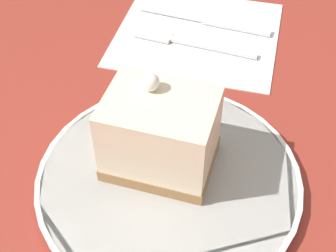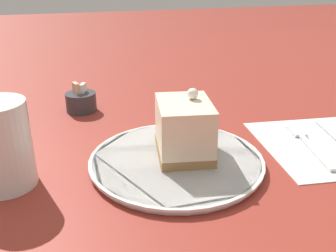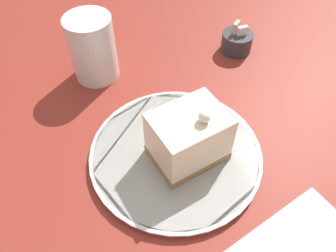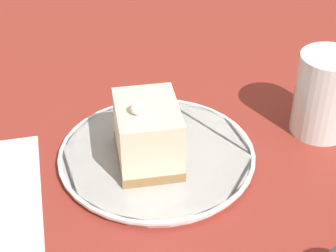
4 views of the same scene
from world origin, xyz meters
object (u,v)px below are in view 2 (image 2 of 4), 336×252
at_px(fork, 306,140).
at_px(sugar_bowl, 81,101).
at_px(plate, 176,161).
at_px(drinking_glass, 0,145).
at_px(cake_slice, 184,129).

distance_m(fork, sugar_bowl, 0.44).
bearing_deg(sugar_bowl, plate, -65.99).
height_order(fork, sugar_bowl, sugar_bowl).
distance_m(sugar_bowl, drinking_glass, 0.29).
distance_m(cake_slice, drinking_glass, 0.25).
xyz_separation_m(plate, sugar_bowl, (-0.12, 0.27, 0.01)).
xyz_separation_m(cake_slice, sugar_bowl, (-0.13, 0.26, -0.03)).
relative_size(plate, drinking_glass, 2.19).
bearing_deg(drinking_glass, sugar_bowl, 64.96).
distance_m(plate, sugar_bowl, 0.29).
distance_m(fork, drinking_glass, 0.47).
relative_size(plate, fork, 1.55).
xyz_separation_m(plate, drinking_glass, (-0.24, 0.01, 0.05)).
distance_m(cake_slice, sugar_bowl, 0.29).
bearing_deg(drinking_glass, cake_slice, -0.64).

